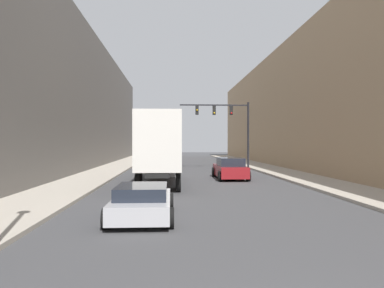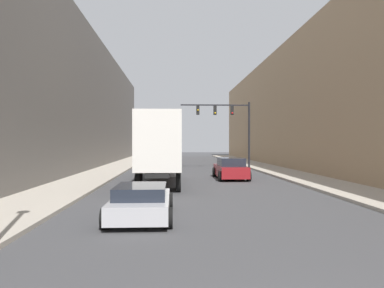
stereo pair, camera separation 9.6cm
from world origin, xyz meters
name	(u,v)px [view 1 (the left image)]	position (x,y,z in m)	size (l,w,h in m)	color
sidewalk_right	(276,171)	(7.60, 30.00, 0.07)	(3.37, 80.00, 0.15)	#B2A899
sidewalk_left	(105,171)	(-7.60, 30.00, 0.07)	(3.37, 80.00, 0.15)	#B2A899
building_right	(327,102)	(12.28, 30.00, 6.30)	(6.00, 80.00, 12.59)	tan
building_left	(51,96)	(-12.28, 30.00, 6.69)	(6.00, 80.00, 13.37)	#66605B
semi_truck	(161,146)	(-2.53, 21.21, 2.38)	(2.43, 12.05, 4.26)	silver
sedan_car	(142,202)	(-2.82, 9.76, 0.57)	(2.14, 4.47, 1.15)	#B7B7BC
suv_car	(230,169)	(2.37, 23.52, 0.73)	(2.15, 4.95, 1.52)	maroon
traffic_signal_gantry	(230,121)	(3.94, 33.45, 4.72)	(6.86, 0.35, 6.60)	black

